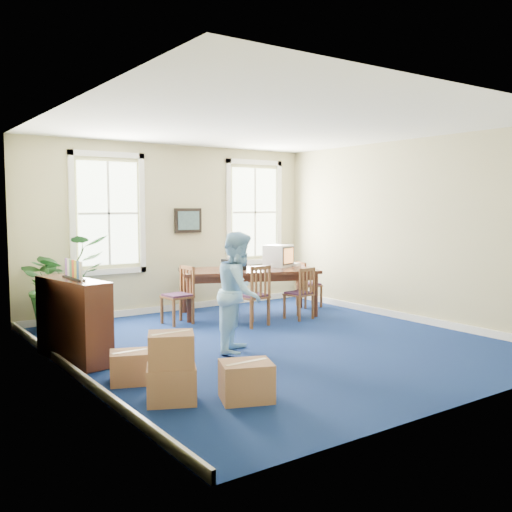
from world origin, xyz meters
TOP-DOWN VIEW (x-y plane):
  - floor at (0.00, 0.00)m, footprint 6.50×6.50m
  - ceiling at (0.00, 0.00)m, footprint 6.50×6.50m
  - wall_back at (0.00, 3.25)m, footprint 6.50×0.00m
  - wall_front at (0.00, -3.25)m, footprint 6.50×0.00m
  - wall_left at (-3.00, 0.00)m, footprint 0.00×6.50m
  - wall_right at (3.00, 0.00)m, footprint 0.00×6.50m
  - baseboard_back at (0.00, 3.22)m, footprint 6.00×0.04m
  - baseboard_left at (-2.97, 0.00)m, footprint 0.04×6.50m
  - baseboard_right at (2.97, 0.00)m, footprint 0.04×6.50m
  - window_left at (-1.30, 3.23)m, footprint 1.40×0.12m
  - window_right at (1.90, 3.23)m, footprint 1.40×0.12m
  - wall_picture at (0.30, 3.20)m, footprint 0.58×0.06m
  - conference_table at (0.94, 2.05)m, footprint 2.76×2.00m
  - crt_tv at (1.68, 2.11)m, footprint 0.62×0.65m
  - game_console at (2.03, 2.05)m, footprint 0.23×0.26m
  - equipment_bag at (0.66, 2.11)m, footprint 0.41×0.28m
  - chair_near_left at (0.43, 1.19)m, footprint 0.53×0.53m
  - chair_near_right at (1.46, 1.19)m, footprint 0.48×0.48m
  - chair_end_left at (-0.54, 2.05)m, footprint 0.49×0.49m
  - chair_end_right at (2.43, 2.05)m, footprint 0.49×0.49m
  - man at (-0.68, -0.11)m, footprint 1.03×1.03m
  - credenza at (-2.75, 0.69)m, footprint 0.62×1.41m
  - brochure_rack at (-2.73, 0.69)m, footprint 0.16×0.61m
  - potted_plant at (-2.33, 2.66)m, footprint 1.75×1.64m
  - cardboard_boxes at (-2.22, -1.37)m, footprint 1.74×1.74m

SIDE VIEW (x-z plane):
  - floor at x=0.00m, z-range 0.00..0.00m
  - baseboard_back at x=0.00m, z-range 0.00..0.12m
  - baseboard_left at x=-2.97m, z-range 0.00..0.12m
  - baseboard_right at x=2.97m, z-range 0.00..0.12m
  - cardboard_boxes at x=-2.22m, z-range 0.00..0.77m
  - conference_table at x=0.94m, z-range 0.00..0.86m
  - chair_end_right at x=2.43m, z-range 0.00..0.92m
  - chair_near_right at x=1.46m, z-range 0.00..0.94m
  - chair_end_left at x=-0.54m, z-range 0.00..0.99m
  - chair_near_left at x=0.43m, z-range 0.00..1.04m
  - credenza at x=-2.75m, z-range 0.00..1.07m
  - potted_plant at x=-2.33m, z-range 0.00..1.57m
  - man at x=-0.68m, z-range 0.00..1.68m
  - game_console at x=2.03m, z-range 0.86..0.91m
  - equipment_bag at x=0.66m, z-range 0.86..1.06m
  - crt_tv at x=1.68m, z-range 0.86..1.28m
  - brochure_rack at x=-2.73m, z-range 1.07..1.34m
  - wall_back at x=0.00m, z-range -1.65..4.85m
  - wall_front at x=0.00m, z-range -1.65..4.85m
  - wall_left at x=-3.00m, z-range -1.65..4.85m
  - wall_right at x=3.00m, z-range -1.65..4.85m
  - wall_picture at x=0.30m, z-range 1.51..1.99m
  - window_left at x=-1.30m, z-range 0.80..3.00m
  - window_right at x=1.90m, z-range 0.80..3.00m
  - ceiling at x=0.00m, z-range 3.20..3.20m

